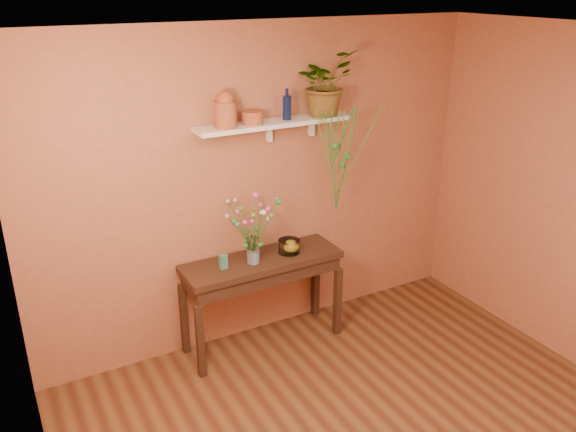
{
  "coord_description": "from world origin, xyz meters",
  "views": [
    {
      "loc": [
        -2.06,
        -2.22,
        2.99
      ],
      "look_at": [
        0.0,
        1.55,
        1.25
      ],
      "focal_mm": 36.8,
      "sensor_mm": 36.0,
      "label": 1
    }
  ],
  "objects_px": {
    "sideboard": "(262,271)",
    "terracotta_jug": "(226,110)",
    "spider_plant": "(325,83)",
    "glass_bowl": "(289,247)",
    "glass_vase": "(253,252)",
    "blue_bottle": "(287,107)",
    "bouquet": "(255,219)"
  },
  "relations": [
    {
      "from": "terracotta_jug",
      "to": "sideboard",
      "type": "bearing_deg",
      "value": -18.63
    },
    {
      "from": "terracotta_jug",
      "to": "blue_bottle",
      "type": "bearing_deg",
      "value": 2.28
    },
    {
      "from": "blue_bottle",
      "to": "spider_plant",
      "type": "xyz_separation_m",
      "value": [
        0.35,
        -0.0,
        0.16
      ]
    },
    {
      "from": "blue_bottle",
      "to": "bouquet",
      "type": "height_order",
      "value": "blue_bottle"
    },
    {
      "from": "terracotta_jug",
      "to": "glass_bowl",
      "type": "height_order",
      "value": "terracotta_jug"
    },
    {
      "from": "blue_bottle",
      "to": "bouquet",
      "type": "distance_m",
      "value": 0.93
    },
    {
      "from": "terracotta_jug",
      "to": "spider_plant",
      "type": "xyz_separation_m",
      "value": [
        0.88,
        0.02,
        0.13
      ]
    },
    {
      "from": "sideboard",
      "to": "glass_bowl",
      "type": "bearing_deg",
      "value": -1.17
    },
    {
      "from": "terracotta_jug",
      "to": "glass_vase",
      "type": "height_order",
      "value": "terracotta_jug"
    },
    {
      "from": "sideboard",
      "to": "blue_bottle",
      "type": "xyz_separation_m",
      "value": [
        0.29,
        0.1,
        1.34
      ]
    },
    {
      "from": "terracotta_jug",
      "to": "glass_bowl",
      "type": "xyz_separation_m",
      "value": [
        0.5,
        -0.09,
        -1.2
      ]
    },
    {
      "from": "spider_plant",
      "to": "terracotta_jug",
      "type": "bearing_deg",
      "value": -178.93
    },
    {
      "from": "sideboard",
      "to": "blue_bottle",
      "type": "height_order",
      "value": "blue_bottle"
    },
    {
      "from": "spider_plant",
      "to": "glass_bowl",
      "type": "height_order",
      "value": "spider_plant"
    },
    {
      "from": "bouquet",
      "to": "glass_bowl",
      "type": "xyz_separation_m",
      "value": [
        0.33,
        0.04,
        -0.33
      ]
    },
    {
      "from": "sideboard",
      "to": "glass_bowl",
      "type": "distance_m",
      "value": 0.31
    },
    {
      "from": "blue_bottle",
      "to": "glass_bowl",
      "type": "relative_size",
      "value": 1.32
    },
    {
      "from": "bouquet",
      "to": "glass_bowl",
      "type": "relative_size",
      "value": 2.51
    },
    {
      "from": "terracotta_jug",
      "to": "blue_bottle",
      "type": "relative_size",
      "value": 1.12
    },
    {
      "from": "spider_plant",
      "to": "sideboard",
      "type": "bearing_deg",
      "value": -171.37
    },
    {
      "from": "glass_bowl",
      "to": "glass_vase",
      "type": "bearing_deg",
      "value": -174.44
    },
    {
      "from": "spider_plant",
      "to": "glass_bowl",
      "type": "relative_size",
      "value": 2.8
    },
    {
      "from": "spider_plant",
      "to": "glass_bowl",
      "type": "distance_m",
      "value": 1.39
    },
    {
      "from": "glass_vase",
      "to": "glass_bowl",
      "type": "xyz_separation_m",
      "value": [
        0.35,
        0.03,
        -0.04
      ]
    },
    {
      "from": "blue_bottle",
      "to": "glass_bowl",
      "type": "bearing_deg",
      "value": -109.81
    },
    {
      "from": "glass_vase",
      "to": "glass_bowl",
      "type": "bearing_deg",
      "value": 5.56
    },
    {
      "from": "terracotta_jug",
      "to": "glass_vase",
      "type": "xyz_separation_m",
      "value": [
        0.14,
        -0.12,
        -1.16
      ]
    },
    {
      "from": "sideboard",
      "to": "terracotta_jug",
      "type": "xyz_separation_m",
      "value": [
        -0.24,
        0.08,
        1.37
      ]
    },
    {
      "from": "spider_plant",
      "to": "glass_vase",
      "type": "height_order",
      "value": "spider_plant"
    },
    {
      "from": "bouquet",
      "to": "glass_bowl",
      "type": "distance_m",
      "value": 0.47
    },
    {
      "from": "sideboard",
      "to": "terracotta_jug",
      "type": "bearing_deg",
      "value": 161.37
    },
    {
      "from": "terracotta_jug",
      "to": "spider_plant",
      "type": "bearing_deg",
      "value": 1.07
    }
  ]
}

